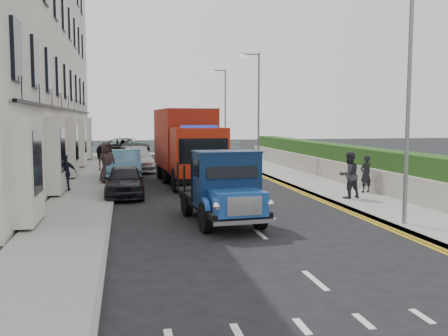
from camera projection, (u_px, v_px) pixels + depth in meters
ground at (243, 220)px, 15.49m from camera, size 120.00×120.00×0.00m
pavement_west at (90, 185)px, 23.26m from camera, size 2.40×38.00×0.12m
pavement_east at (303, 179)px, 25.31m from camera, size 2.60×38.00×0.12m
promenade at (166, 154)px, 43.79m from camera, size 30.00×2.50×0.12m
sea_plane at (149, 140)px, 74.05m from camera, size 120.00×120.00×0.00m
terrace_west at (6, 40)px, 25.63m from camera, size 6.31×30.20×14.25m
garden_east at (339, 162)px, 25.60m from camera, size 1.45×28.00×1.75m
seafront_railing at (167, 149)px, 42.96m from camera, size 13.00×0.08×1.11m
lamp_near at (405, 87)px, 13.97m from camera, size 1.23×0.18×7.00m
lamp_mid at (257, 104)px, 29.58m from camera, size 1.23×0.18×7.00m
lamp_far at (224, 108)px, 39.34m from camera, size 1.23×0.18×7.00m
bedford_lorry at (225, 192)px, 14.54m from camera, size 2.18×4.72×2.17m
red_lorry at (187, 144)px, 24.06m from camera, size 2.76×7.01×3.60m
parked_car_front at (124, 181)px, 19.96m from camera, size 1.56×3.80×1.29m
parked_car_mid at (124, 165)px, 25.36m from camera, size 1.68×4.72×1.55m
parked_car_rear at (137, 159)px, 29.94m from camera, size 2.20×5.02×1.44m
seafront_car_left at (125, 148)px, 39.46m from camera, size 4.51×6.45×1.64m
seafront_car_right at (174, 148)px, 41.72m from camera, size 1.69×4.08×1.38m
pedestrian_east_near at (366, 174)px, 20.39m from camera, size 0.65×0.53×1.54m
pedestrian_east_far at (349, 175)px, 18.88m from camera, size 0.98×0.83×1.76m
pedestrian_west_near at (66, 173)px, 20.82m from camera, size 0.92×0.43×1.53m
pedestrian_west_far at (107, 162)px, 23.41m from camera, size 1.12×1.01×1.93m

